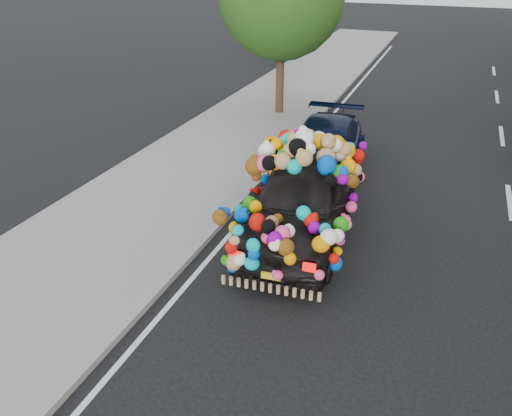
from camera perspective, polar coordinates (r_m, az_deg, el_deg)
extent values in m
plane|color=black|center=(9.11, 5.63, -8.90)|extent=(100.00, 100.00, 0.00)
cube|color=gray|center=(10.80, -16.80, -3.28)|extent=(4.00, 60.00, 0.12)
cube|color=gray|center=(9.82, -7.66, -5.54)|extent=(0.15, 60.00, 0.13)
cylinder|color=#332114|center=(17.98, 2.76, 14.75)|extent=(0.28, 0.28, 2.73)
imported|color=black|center=(10.32, 5.22, 1.05)|extent=(2.26, 4.82, 1.60)
cube|color=red|center=(8.49, -2.42, -5.38)|extent=(0.22, 0.08, 0.14)
cube|color=red|center=(8.23, 6.11, -6.77)|extent=(0.22, 0.08, 0.14)
cube|color=yellow|center=(8.50, 1.72, -7.79)|extent=(0.34, 0.07, 0.12)
imported|color=black|center=(13.21, 7.64, 6.54)|extent=(2.33, 4.85, 1.36)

